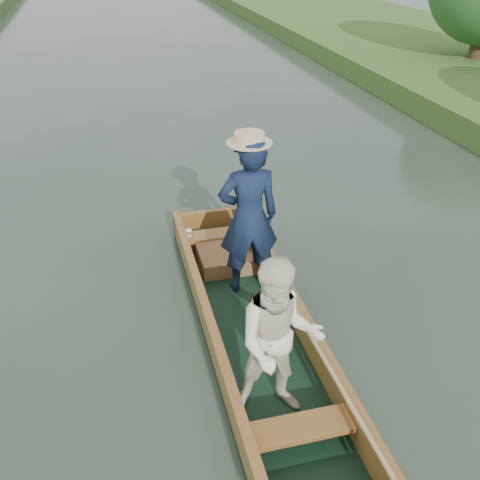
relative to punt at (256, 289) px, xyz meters
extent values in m
plane|color=#283D30|center=(-0.03, 0.01, -0.68)|extent=(120.00, 120.00, 0.00)
cylinder|color=#47331E|center=(9.77, 10.07, 0.47)|extent=(0.44, 0.44, 2.31)
cube|color=black|center=(-0.03, 0.01, -0.64)|extent=(1.10, 5.00, 0.08)
cube|color=olive|center=(-0.54, 0.01, -0.44)|extent=(0.08, 5.00, 0.32)
cube|color=olive|center=(0.48, 0.01, -0.44)|extent=(0.08, 5.00, 0.32)
cube|color=olive|center=(-0.03, 2.47, -0.44)|extent=(1.10, 0.08, 0.32)
cube|color=olive|center=(-0.54, 0.01, -0.26)|extent=(0.10, 5.00, 0.04)
cube|color=olive|center=(0.48, 0.01, -0.26)|extent=(0.10, 5.00, 0.04)
cube|color=olive|center=(-0.03, 1.91, -0.38)|extent=(0.94, 0.30, 0.05)
cube|color=olive|center=(-0.03, -1.59, -0.38)|extent=(0.94, 0.30, 0.05)
imported|color=#121D39|center=(0.14, 0.87, 0.41)|extent=(0.75, 0.50, 2.02)
cylinder|color=beige|center=(0.14, 0.87, 1.38)|extent=(0.52, 0.52, 0.12)
imported|color=white|center=(-0.11, -1.12, 0.23)|extent=(0.91, 0.77, 1.66)
cube|color=#AD5737|center=(0.04, 1.56, -0.49)|extent=(0.85, 0.90, 0.22)
sphere|color=tan|center=(0.30, 1.46, -0.28)|extent=(0.19, 0.19, 0.19)
sphere|color=tan|center=(0.30, 1.45, -0.14)|extent=(0.14, 0.14, 0.14)
sphere|color=tan|center=(0.25, 1.45, -0.08)|extent=(0.05, 0.05, 0.05)
sphere|color=tan|center=(0.36, 1.45, -0.08)|extent=(0.05, 0.05, 0.05)
sphere|color=tan|center=(0.30, 1.39, -0.15)|extent=(0.06, 0.06, 0.06)
sphere|color=tan|center=(0.22, 1.44, -0.25)|extent=(0.07, 0.07, 0.07)
sphere|color=tan|center=(0.39, 1.44, -0.25)|extent=(0.07, 0.07, 0.07)
sphere|color=tan|center=(0.26, 1.43, -0.36)|extent=(0.07, 0.07, 0.07)
sphere|color=tan|center=(0.35, 1.43, -0.36)|extent=(0.07, 0.07, 0.07)
cylinder|color=silver|center=(-0.44, 1.91, -0.35)|extent=(0.07, 0.07, 0.01)
cylinder|color=silver|center=(-0.44, 1.91, -0.31)|extent=(0.01, 0.01, 0.08)
ellipsoid|color=silver|center=(-0.44, 1.91, -0.26)|extent=(0.09, 0.09, 0.05)
cylinder|color=tan|center=(0.40, -0.54, -0.22)|extent=(0.04, 4.17, 0.19)
camera|label=1|loc=(-1.33, -4.55, 3.40)|focal=40.00mm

